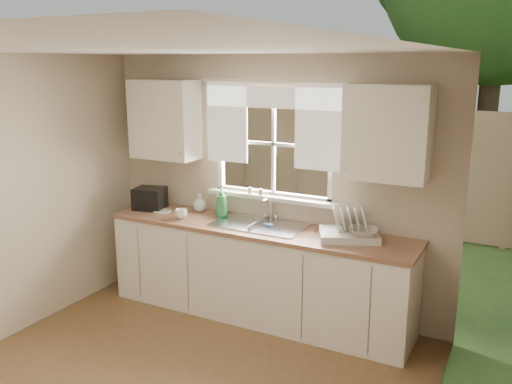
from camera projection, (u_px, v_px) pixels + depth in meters
The scene contains 20 objects.
room_walls at pixel (135, 248), 3.55m from camera, with size 3.62×4.02×2.50m.
ceiling at pixel (131, 49), 3.31m from camera, with size 3.60×4.00×0.02m, color silver.
window at pixel (273, 161), 5.27m from camera, with size 1.38×0.16×1.06m.
curtains at pixel (271, 115), 5.12m from camera, with size 1.50×0.03×0.81m.
base_cabinets at pixel (257, 273), 5.24m from camera, with size 3.00×0.62×0.87m, color white.
countertop at pixel (257, 228), 5.13m from camera, with size 3.04×0.65×0.04m, color #8E6247.
upper_cabinet_left at pixel (165, 120), 5.55m from camera, with size 0.70×0.33×0.80m, color white.
upper_cabinet_right at pixel (388, 133), 4.51m from camera, with size 0.70×0.33×0.80m, color white.
wall_outlet at pixel (358, 213), 4.95m from camera, with size 0.08×0.01×0.12m, color beige.
sill_jars at pixel (255, 191), 5.36m from camera, with size 0.16×0.04×0.06m.
backyard at pixel (452, 5), 10.07m from camera, with size 20.00×10.00×6.13m.
sink at pixel (259, 233), 5.17m from camera, with size 0.88×0.52×0.40m.
dish_rack at pixel (349, 231), 4.76m from camera, with size 0.62×0.56×0.32m.
bowl at pixel (363, 232), 4.64m from camera, with size 0.25×0.25×0.06m, color beige.
soap_bottle_a at pixel (222, 202), 5.39m from camera, with size 0.12×0.12×0.31m, color #2D8B3E.
soap_bottle_b at pixel (222, 208), 5.41m from camera, with size 0.09×0.09×0.19m, color #3972D6.
soap_bottle_c at pixel (200, 203), 5.62m from camera, with size 0.15×0.15×0.19m, color #EEE3C4.
saucer at pixel (162, 211), 5.63m from camera, with size 0.19×0.19×0.01m, color silver.
cup at pixel (181, 214), 5.37m from camera, with size 0.12×0.12×0.10m, color white.
black_appliance at pixel (150, 198), 5.72m from camera, with size 0.31×0.27×0.22m, color black.
Camera 1 is at (2.27, -2.67, 2.43)m, focal length 38.00 mm.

